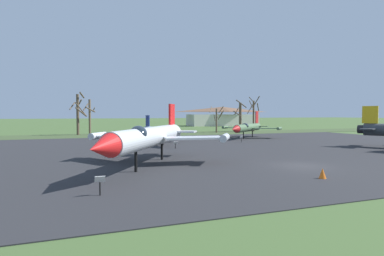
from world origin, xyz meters
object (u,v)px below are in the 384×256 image
object	(u,v)px
info_placard_front_left	(175,144)
visitor_building	(222,117)
info_placard_rear_center	(241,139)
traffic_cone	(322,174)
info_placard_front_right	(100,183)
jet_fighter_front_right	(149,137)
jet_fighter_rear_center	(247,127)
jet_fighter_front_left	(158,131)

from	to	relation	value
info_placard_front_left	visitor_building	world-z (taller)	visitor_building
info_placard_front_left	info_placard_rear_center	size ratio (longest dim) A/B	0.92
visitor_building	traffic_cone	xyz separation A→B (m)	(-35.61, -88.81, -3.00)
info_placard_front_right	traffic_cone	xyz separation A→B (m)	(14.03, -0.56, -0.32)
jet_fighter_front_right	visitor_building	world-z (taller)	visitor_building
visitor_building	traffic_cone	size ratio (longest dim) A/B	36.77
jet_fighter_front_right	jet_fighter_rear_center	size ratio (longest dim) A/B	1.33
jet_fighter_front_right	info_placard_front_right	size ratio (longest dim) A/B	14.73
jet_fighter_rear_center	visitor_building	distance (m)	61.01
jet_fighter_front_right	jet_fighter_rear_center	xyz separation A→B (m)	(22.69, 23.19, -0.48)
visitor_building	info_placard_front_right	bearing A→B (deg)	-119.36
info_placard_front_right	visitor_building	distance (m)	101.28
visitor_building	info_placard_front_left	bearing A→B (deg)	-119.92
jet_fighter_rear_center	info_placard_rear_center	world-z (taller)	jet_fighter_rear_center
info_placard_rear_center	visitor_building	size ratio (longest dim) A/B	0.04
jet_fighter_front_left	traffic_cone	world-z (taller)	jet_fighter_front_left
jet_fighter_front_right	jet_fighter_rear_center	world-z (taller)	jet_fighter_front_right
jet_fighter_front_left	jet_fighter_front_right	distance (m)	18.97
info_placard_front_right	info_placard_rear_center	distance (m)	33.22
jet_fighter_front_left	traffic_cone	size ratio (longest dim) A/B	17.65
jet_fighter_rear_center	info_placard_front_left	bearing A→B (deg)	-145.23
info_placard_rear_center	info_placard_front_left	bearing A→B (deg)	-157.53
info_placard_front_left	info_placard_rear_center	distance (m)	12.80
jet_fighter_front_left	jet_fighter_rear_center	bearing A→B (deg)	16.16
info_placard_rear_center	visitor_building	distance (m)	69.22
jet_fighter_rear_center	info_placard_rear_center	size ratio (longest dim) A/B	11.82
jet_fighter_front_left	visitor_building	bearing A→B (deg)	57.15
jet_fighter_front_left	visitor_building	distance (m)	73.45
jet_fighter_front_right	info_placard_front_right	xyz separation A→B (m)	(-4.43, -8.38, -1.73)
info_placard_rear_center	jet_fighter_front_left	bearing A→B (deg)	171.82
info_placard_rear_center	traffic_cone	size ratio (longest dim) A/B	1.39
visitor_building	traffic_cone	distance (m)	95.73
visitor_building	traffic_cone	world-z (taller)	visitor_building
jet_fighter_rear_center	traffic_cone	world-z (taller)	jet_fighter_rear_center
info_placard_front_right	info_placard_front_left	bearing A→B (deg)	62.63
traffic_cone	visitor_building	bearing A→B (deg)	68.15
info_placard_front_right	jet_fighter_rear_center	bearing A→B (deg)	49.34
jet_fighter_front_left	jet_fighter_front_right	bearing A→B (deg)	-106.48
jet_fighter_front_right	traffic_cone	size ratio (longest dim) A/B	21.91
jet_fighter_front_right	visitor_building	bearing A→B (deg)	60.49
info_placard_front_right	jet_fighter_rear_center	xyz separation A→B (m)	(27.12, 31.57, 1.24)
info_placard_front_left	info_placard_front_right	bearing A→B (deg)	-117.37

